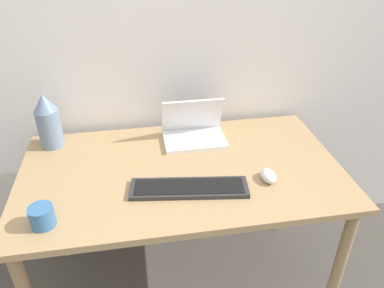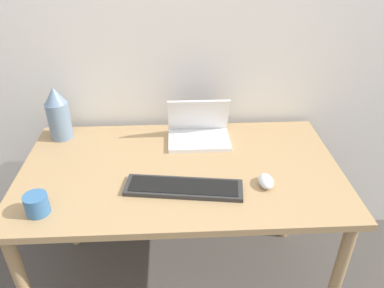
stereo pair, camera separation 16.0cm
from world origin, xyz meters
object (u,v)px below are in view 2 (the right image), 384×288
at_px(laptop, 199,131).
at_px(mouse, 266,181).
at_px(keyboard, 184,188).
at_px(mug, 37,204).
at_px(vase, 58,114).

relative_size(laptop, mouse, 3.04).
relative_size(keyboard, mouse, 5.01).
bearing_deg(mug, laptop, 38.35).
bearing_deg(laptop, vase, 175.08).
height_order(keyboard, vase, vase).
xyz_separation_m(keyboard, mug, (-0.54, -0.11, 0.03)).
height_order(laptop, keyboard, laptop).
height_order(keyboard, mouse, mouse).
xyz_separation_m(keyboard, mouse, (0.33, 0.01, 0.01)).
bearing_deg(mug, keyboard, 11.20).
distance_m(mouse, mug, 0.88).
distance_m(laptop, vase, 0.68).
bearing_deg(mug, mouse, 7.79).
relative_size(laptop, vase, 1.11).
distance_m(vase, mug, 0.56).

